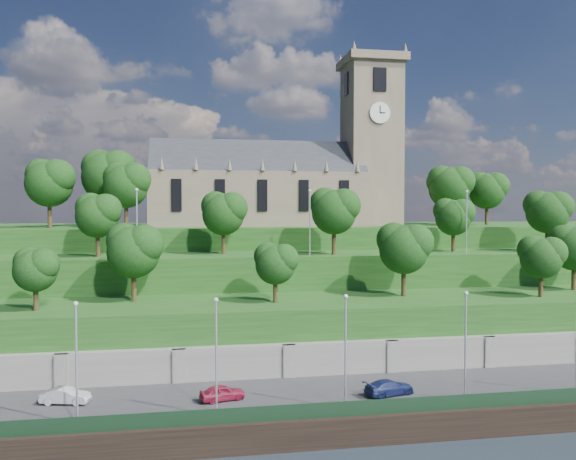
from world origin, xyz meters
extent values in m
plane|color=black|center=(0.00, 0.00, 0.00)|extent=(320.00, 320.00, 0.00)
cube|color=#2D2D30|center=(0.00, 6.00, 1.00)|extent=(160.00, 12.00, 2.00)
cube|color=black|center=(0.00, -0.05, 1.10)|extent=(160.00, 0.50, 2.20)
cube|color=#16321D|center=(0.00, 0.60, 2.60)|extent=(160.00, 0.10, 1.20)
cube|color=slate|center=(0.00, 12.00, 2.50)|extent=(160.00, 2.00, 5.00)
cube|color=slate|center=(-25.00, 11.20, 2.50)|extent=(1.20, 0.60, 5.00)
cube|color=slate|center=(-15.00, 11.20, 2.50)|extent=(1.20, 0.60, 5.00)
cube|color=slate|center=(-5.00, 11.20, 2.50)|extent=(1.20, 0.60, 5.00)
cube|color=slate|center=(5.00, 11.20, 2.50)|extent=(1.20, 0.60, 5.00)
cube|color=slate|center=(15.00, 11.20, 2.50)|extent=(1.20, 0.60, 5.00)
cube|color=#1B4517|center=(0.00, 18.00, 4.00)|extent=(160.00, 12.00, 8.00)
cube|color=#1B4517|center=(0.00, 29.00, 6.00)|extent=(160.00, 10.00, 12.00)
cube|color=#1B4517|center=(0.00, 50.00, 7.50)|extent=(160.00, 32.00, 15.00)
cube|color=brown|center=(-4.00, 46.00, 19.00)|extent=(32.00, 12.00, 8.00)
cube|color=#25282D|center=(-4.00, 46.00, 23.00)|extent=(32.00, 10.18, 10.18)
cone|color=brown|center=(-18.00, 40.00, 23.90)|extent=(0.70, 0.70, 1.80)
cone|color=brown|center=(-13.33, 40.00, 23.90)|extent=(0.70, 0.70, 1.80)
cone|color=brown|center=(-8.67, 40.00, 23.90)|extent=(0.70, 0.70, 1.80)
cone|color=brown|center=(-4.00, 40.00, 23.90)|extent=(0.70, 0.70, 1.80)
cone|color=brown|center=(0.67, 40.00, 23.90)|extent=(0.70, 0.70, 1.80)
cone|color=brown|center=(5.33, 40.00, 23.90)|extent=(0.70, 0.70, 1.80)
cone|color=brown|center=(10.00, 40.00, 23.90)|extent=(0.70, 0.70, 1.80)
cube|color=black|center=(-16.00, 39.92, 19.50)|extent=(1.40, 0.25, 4.50)
cube|color=black|center=(-10.00, 39.92, 19.50)|extent=(1.40, 0.25, 4.50)
cube|color=black|center=(-4.00, 39.92, 19.50)|extent=(1.40, 0.25, 4.50)
cube|color=black|center=(2.00, 39.92, 19.50)|extent=(1.40, 0.25, 4.50)
cube|color=black|center=(8.00, 39.92, 19.50)|extent=(1.40, 0.25, 4.50)
cube|color=brown|center=(14.00, 46.00, 27.50)|extent=(8.00, 8.00, 25.00)
cube|color=brown|center=(14.00, 46.00, 40.60)|extent=(9.20, 9.20, 1.20)
cone|color=brown|center=(10.00, 42.00, 41.80)|extent=(0.80, 0.80, 1.60)
cone|color=brown|center=(10.00, 50.00, 41.80)|extent=(0.80, 0.80, 1.60)
cone|color=brown|center=(18.00, 42.00, 41.80)|extent=(0.80, 0.80, 1.60)
cone|color=brown|center=(18.00, 50.00, 41.80)|extent=(0.80, 0.80, 1.60)
cube|color=black|center=(14.00, 41.92, 37.00)|extent=(2.00, 0.25, 3.50)
cube|color=black|center=(14.00, 50.08, 37.00)|extent=(2.00, 0.25, 3.50)
cube|color=black|center=(9.92, 46.00, 37.00)|extent=(0.25, 2.00, 3.50)
cube|color=black|center=(18.08, 46.00, 37.00)|extent=(0.25, 2.00, 3.50)
cylinder|color=white|center=(14.00, 41.88, 32.00)|extent=(3.20, 0.30, 3.20)
cylinder|color=white|center=(18.12, 46.00, 32.00)|extent=(0.30, 3.20, 3.20)
cube|color=black|center=(14.00, 41.70, 32.50)|extent=(0.12, 0.05, 1.10)
cube|color=black|center=(14.40, 41.70, 32.00)|extent=(0.80, 0.05, 0.12)
cylinder|color=#312513|center=(-28.28, 16.00, 9.29)|extent=(0.47, 0.47, 2.58)
sphere|color=black|center=(-28.28, 16.00, 11.79)|extent=(4.02, 4.02, 4.02)
sphere|color=black|center=(-27.48, 15.60, 12.39)|extent=(3.01, 3.01, 3.01)
sphere|color=black|center=(-28.98, 16.50, 12.59)|extent=(2.81, 2.81, 2.81)
cylinder|color=#312513|center=(-19.78, 20.00, 9.75)|extent=(0.52, 0.52, 3.50)
sphere|color=black|center=(-19.78, 20.00, 13.13)|extent=(5.44, 5.44, 5.44)
sphere|color=black|center=(-18.69, 19.46, 13.95)|extent=(4.08, 4.08, 4.08)
sphere|color=black|center=(-20.73, 20.68, 14.22)|extent=(3.81, 3.81, 3.81)
cylinder|color=#312513|center=(-5.44, 17.00, 9.32)|extent=(0.48, 0.48, 2.65)
sphere|color=black|center=(-5.44, 17.00, 11.88)|extent=(4.12, 4.12, 4.12)
sphere|color=black|center=(-4.62, 16.59, 12.50)|extent=(3.09, 3.09, 3.09)
sphere|color=black|center=(-6.16, 17.51, 12.70)|extent=(2.88, 2.88, 2.88)
cylinder|color=#312513|center=(9.10, 19.00, 9.74)|extent=(0.51, 0.51, 3.48)
sphere|color=black|center=(9.10, 19.00, 13.11)|extent=(5.42, 5.42, 5.42)
sphere|color=black|center=(10.18, 18.46, 13.92)|extent=(4.06, 4.06, 4.06)
sphere|color=black|center=(8.15, 19.68, 14.19)|extent=(3.79, 3.79, 3.79)
cylinder|color=#312513|center=(23.64, 16.00, 9.43)|extent=(0.49, 0.49, 2.87)
sphere|color=black|center=(23.64, 16.00, 12.21)|extent=(4.46, 4.46, 4.46)
sphere|color=black|center=(24.54, 15.55, 12.88)|extent=(3.35, 3.35, 3.35)
sphere|color=black|center=(22.86, 16.56, 13.10)|extent=(3.12, 3.12, 3.12)
cylinder|color=#312513|center=(30.56, 20.00, 9.66)|extent=(0.51, 0.51, 3.32)
sphere|color=black|center=(30.56, 20.00, 12.87)|extent=(5.16, 5.16, 5.16)
sphere|color=black|center=(29.66, 20.65, 13.90)|extent=(3.61, 3.61, 3.61)
cylinder|color=#312513|center=(-24.60, 28.00, 13.60)|extent=(0.50, 0.50, 3.21)
sphere|color=black|center=(-24.60, 28.00, 16.70)|extent=(4.99, 4.99, 4.99)
sphere|color=black|center=(-23.61, 27.50, 17.45)|extent=(3.74, 3.74, 3.74)
sphere|color=black|center=(-25.48, 28.62, 17.70)|extent=(3.49, 3.49, 3.49)
cylinder|color=#312513|center=(-10.05, 30.00, 13.67)|extent=(0.51, 0.51, 3.34)
sphere|color=black|center=(-10.05, 30.00, 16.90)|extent=(5.19, 5.19, 5.19)
sphere|color=black|center=(-9.01, 29.48, 17.68)|extent=(3.90, 3.90, 3.90)
sphere|color=black|center=(-10.95, 30.65, 17.94)|extent=(3.64, 3.64, 3.64)
cylinder|color=#312513|center=(3.21, 27.00, 13.76)|extent=(0.52, 0.52, 3.53)
sphere|color=black|center=(3.21, 27.00, 17.17)|extent=(5.49, 5.49, 5.49)
sphere|color=black|center=(4.31, 26.45, 18.00)|extent=(4.11, 4.11, 4.11)
sphere|color=black|center=(2.25, 27.69, 18.27)|extent=(3.84, 3.84, 3.84)
cylinder|color=#312513|center=(19.72, 29.00, 13.51)|extent=(0.49, 0.49, 3.01)
sphere|color=black|center=(19.72, 29.00, 16.42)|extent=(4.69, 4.69, 4.69)
sphere|color=black|center=(20.66, 28.53, 17.12)|extent=(3.52, 3.52, 3.52)
sphere|color=black|center=(18.90, 29.59, 17.36)|extent=(3.28, 3.28, 3.28)
cylinder|color=#312513|center=(31.80, 27.00, 13.73)|extent=(0.51, 0.51, 3.45)
sphere|color=black|center=(31.80, 27.00, 17.06)|extent=(5.37, 5.37, 5.37)
sphere|color=black|center=(32.88, 26.46, 17.87)|extent=(4.03, 4.03, 4.03)
sphere|color=black|center=(30.87, 27.67, 18.13)|extent=(3.76, 3.76, 3.76)
cylinder|color=#312513|center=(-33.22, 42.00, 17.04)|extent=(0.54, 0.54, 4.09)
sphere|color=black|center=(-33.22, 42.00, 21.00)|extent=(6.36, 6.36, 6.36)
sphere|color=black|center=(-31.95, 41.36, 21.95)|extent=(4.77, 4.77, 4.77)
sphere|color=black|center=(-34.33, 42.80, 22.27)|extent=(4.45, 4.45, 4.45)
cylinder|color=#312513|center=(-26.32, 48.00, 17.48)|extent=(0.58, 0.58, 4.96)
sphere|color=black|center=(-26.32, 48.00, 22.27)|extent=(7.71, 7.71, 7.71)
sphere|color=black|center=(-24.78, 47.23, 23.43)|extent=(5.78, 5.78, 5.78)
sphere|color=black|center=(-27.67, 48.96, 23.81)|extent=(5.40, 5.40, 5.40)
cylinder|color=#312513|center=(-22.80, 40.00, 16.94)|extent=(0.53, 0.53, 3.88)
sphere|color=black|center=(-22.80, 40.00, 20.69)|extent=(6.03, 6.03, 6.03)
sphere|color=black|center=(-21.60, 39.40, 21.59)|extent=(4.52, 4.52, 4.52)
sphere|color=black|center=(-23.86, 40.75, 21.89)|extent=(4.22, 4.22, 4.22)
cylinder|color=#312513|center=(25.45, 42.00, 17.01)|extent=(0.54, 0.54, 4.02)
sphere|color=black|center=(25.45, 42.00, 20.89)|extent=(6.25, 6.25, 6.25)
sphere|color=black|center=(26.70, 41.38, 21.83)|extent=(4.68, 4.68, 4.68)
sphere|color=black|center=(24.36, 42.78, 22.14)|extent=(4.37, 4.37, 4.37)
cylinder|color=#312513|center=(28.77, 50.00, 17.02)|extent=(0.54, 0.54, 4.04)
sphere|color=black|center=(28.77, 50.00, 20.92)|extent=(6.28, 6.28, 6.28)
sphere|color=black|center=(30.03, 49.37, 21.87)|extent=(4.71, 4.71, 4.71)
sphere|color=black|center=(27.67, 50.79, 22.18)|extent=(4.40, 4.40, 4.40)
cylinder|color=#312513|center=(32.67, 44.00, 16.84)|extent=(0.52, 0.52, 3.68)
sphere|color=black|center=(32.67, 44.00, 20.40)|extent=(5.73, 5.73, 5.73)
sphere|color=black|center=(33.81, 43.43, 21.26)|extent=(4.30, 4.30, 4.30)
sphere|color=black|center=(31.67, 44.72, 21.55)|extent=(4.01, 4.01, 4.01)
cylinder|color=#B2B2B7|center=(-22.00, 2.50, 6.32)|extent=(0.16, 0.16, 8.64)
sphere|color=silver|center=(-22.00, 2.50, 10.76)|extent=(0.36, 0.36, 0.36)
cylinder|color=#B2B2B7|center=(-12.00, 2.50, 6.32)|extent=(0.16, 0.16, 8.64)
sphere|color=silver|center=(-12.00, 2.50, 10.76)|extent=(0.36, 0.36, 0.36)
cylinder|color=#B2B2B7|center=(-2.00, 2.50, 6.32)|extent=(0.16, 0.16, 8.64)
sphere|color=silver|center=(-2.00, 2.50, 10.76)|extent=(0.36, 0.36, 0.36)
cylinder|color=#B2B2B7|center=(8.00, 2.50, 6.32)|extent=(0.16, 0.16, 8.64)
sphere|color=silver|center=(8.00, 2.50, 10.76)|extent=(0.36, 0.36, 0.36)
cylinder|color=#B2B2B7|center=(-20.00, 26.00, 15.80)|extent=(0.16, 0.16, 7.60)
sphere|color=silver|center=(-20.00, 26.00, 19.72)|extent=(0.36, 0.36, 0.36)
cylinder|color=#B2B2B7|center=(0.00, 26.00, 15.80)|extent=(0.16, 0.16, 7.60)
sphere|color=silver|center=(0.00, 26.00, 19.72)|extent=(0.36, 0.36, 0.36)
cylinder|color=#B2B2B7|center=(20.00, 26.00, 15.80)|extent=(0.16, 0.16, 7.60)
sphere|color=silver|center=(20.00, 26.00, 19.72)|extent=(0.36, 0.36, 0.36)
imported|color=maroon|center=(-11.40, 5.84, 2.62)|extent=(3.90, 2.26, 1.25)
imported|color=#9B9B9F|center=(-23.81, 7.12, 2.63)|extent=(4.01, 2.03, 1.26)
imported|color=#172050|center=(2.45, 4.89, 2.63)|extent=(4.68, 2.87, 1.27)
camera|label=1|loc=(-13.52, -39.44, 17.54)|focal=35.00mm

